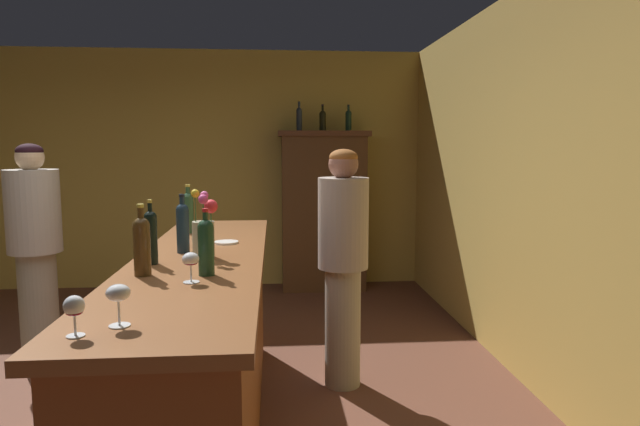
# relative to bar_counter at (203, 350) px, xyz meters

# --- Properties ---
(wall_back) EXTENTS (5.65, 0.12, 2.75)m
(wall_back) POSITION_rel_bar_counter_xyz_m (-0.65, 3.62, 0.84)
(wall_back) COLOR gold
(wall_back) RESTS_ON ground
(wall_right) EXTENTS (0.12, 7.05, 2.75)m
(wall_right) POSITION_rel_bar_counter_xyz_m (2.17, 0.09, 0.84)
(wall_right) COLOR gold
(wall_right) RESTS_ON ground
(bar_counter) EXTENTS (0.68, 2.88, 1.06)m
(bar_counter) POSITION_rel_bar_counter_xyz_m (0.00, 0.00, 0.00)
(bar_counter) COLOR brown
(bar_counter) RESTS_ON ground
(display_cabinet) EXTENTS (1.03, 0.45, 1.82)m
(display_cabinet) POSITION_rel_bar_counter_xyz_m (0.96, 3.30, 0.41)
(display_cabinet) COLOR #50311B
(display_cabinet) RESTS_ON ground
(wine_bottle_syrah) EXTENTS (0.07, 0.07, 0.33)m
(wine_bottle_syrah) POSITION_rel_bar_counter_xyz_m (-0.10, 0.11, 0.68)
(wine_bottle_syrah) COLOR #192C3B
(wine_bottle_syrah) RESTS_ON bar_counter
(wine_bottle_riesling) EXTENTS (0.06, 0.06, 0.32)m
(wine_bottle_riesling) POSITION_rel_bar_counter_xyz_m (-0.21, -0.18, 0.67)
(wine_bottle_riesling) COLOR black
(wine_bottle_riesling) RESTS_ON bar_counter
(wine_bottle_rose) EXTENTS (0.07, 0.07, 0.33)m
(wine_bottle_rose) POSITION_rel_bar_counter_xyz_m (-0.18, 0.82, 0.68)
(wine_bottle_rose) COLOR #294D2D
(wine_bottle_rose) RESTS_ON bar_counter
(wine_bottle_chardonnay) EXTENTS (0.08, 0.08, 0.33)m
(wine_bottle_chardonnay) POSITION_rel_bar_counter_xyz_m (-0.20, -0.44, 0.67)
(wine_bottle_chardonnay) COLOR #4A3316
(wine_bottle_chardonnay) RESTS_ON bar_counter
(wine_bottle_pinot) EXTENTS (0.07, 0.07, 0.31)m
(wine_bottle_pinot) POSITION_rel_bar_counter_xyz_m (0.09, -0.45, 0.67)
(wine_bottle_pinot) COLOR #1B3C23
(wine_bottle_pinot) RESTS_ON bar_counter
(wine_glass_front) EXTENTS (0.07, 0.07, 0.13)m
(wine_glass_front) POSITION_rel_bar_counter_xyz_m (0.04, -0.59, 0.62)
(wine_glass_front) COLOR white
(wine_glass_front) RESTS_ON bar_counter
(wine_glass_mid) EXTENTS (0.08, 0.08, 0.14)m
(wine_glass_mid) POSITION_rel_bar_counter_xyz_m (-0.11, -1.16, 0.63)
(wine_glass_mid) COLOR white
(wine_glass_mid) RESTS_ON bar_counter
(wine_glass_rear) EXTENTS (0.06, 0.06, 0.13)m
(wine_glass_rear) POSITION_rel_bar_counter_xyz_m (-0.22, -1.25, 0.61)
(wine_glass_rear) COLOR white
(wine_glass_rear) RESTS_ON bar_counter
(flower_arrangement) EXTENTS (0.14, 0.14, 0.36)m
(flower_arrangement) POSITION_rel_bar_counter_xyz_m (0.03, -0.04, 0.66)
(flower_arrangement) COLOR #A6A586
(flower_arrangement) RESTS_ON bar_counter
(cheese_plate) EXTENTS (0.15, 0.15, 0.01)m
(cheese_plate) POSITION_rel_bar_counter_xyz_m (0.11, 0.39, 0.53)
(cheese_plate) COLOR white
(cheese_plate) RESTS_ON bar_counter
(display_bottle_left) EXTENTS (0.06, 0.06, 0.34)m
(display_bottle_left) POSITION_rel_bar_counter_xyz_m (0.69, 3.30, 1.43)
(display_bottle_left) COLOR #212A39
(display_bottle_left) RESTS_ON display_cabinet
(display_bottle_midleft) EXTENTS (0.08, 0.08, 0.30)m
(display_bottle_midleft) POSITION_rel_bar_counter_xyz_m (0.95, 3.30, 1.41)
(display_bottle_midleft) COLOR black
(display_bottle_midleft) RESTS_ON display_cabinet
(display_bottle_center) EXTENTS (0.07, 0.07, 0.30)m
(display_bottle_center) POSITION_rel_bar_counter_xyz_m (1.25, 3.30, 1.42)
(display_bottle_center) COLOR #173022
(display_bottle_center) RESTS_ON display_cabinet
(patron_near_entrance) EXTENTS (0.38, 0.38, 1.67)m
(patron_near_entrance) POSITION_rel_bar_counter_xyz_m (-1.37, 1.23, 0.38)
(patron_near_entrance) COLOR gray
(patron_near_entrance) RESTS_ON ground
(bartender) EXTENTS (0.34, 0.34, 1.63)m
(bartender) POSITION_rel_bar_counter_xyz_m (0.86, 0.68, 0.37)
(bartender) COLOR #A29B8B
(bartender) RESTS_ON ground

